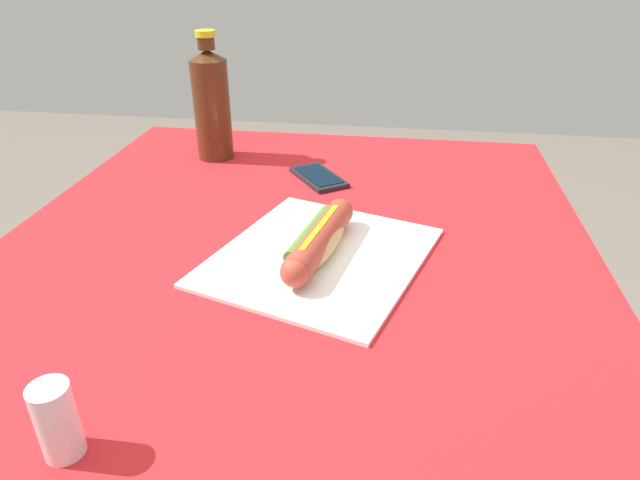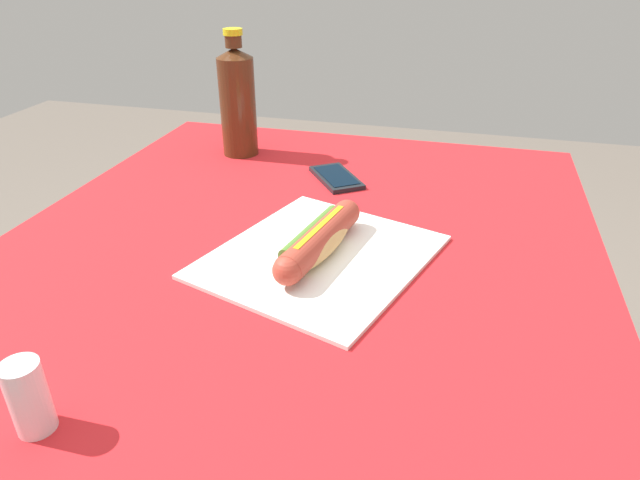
# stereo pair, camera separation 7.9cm
# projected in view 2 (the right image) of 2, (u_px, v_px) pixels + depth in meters

# --- Properties ---
(dining_table) EXTENTS (1.04, 0.90, 0.74)m
(dining_table) POSITION_uv_depth(u_px,v_px,m) (301.00, 311.00, 0.93)
(dining_table) COLOR brown
(dining_table) RESTS_ON ground
(paper_wrapper) EXTENTS (0.38, 0.36, 0.01)m
(paper_wrapper) POSITION_uv_depth(u_px,v_px,m) (320.00, 256.00, 0.81)
(paper_wrapper) COLOR white
(paper_wrapper) RESTS_ON dining_table
(hot_dog) EXTENTS (0.23, 0.08, 0.05)m
(hot_dog) POSITION_uv_depth(u_px,v_px,m) (319.00, 240.00, 0.79)
(hot_dog) COLOR tan
(hot_dog) RESTS_ON paper_wrapper
(cell_phone) EXTENTS (0.14, 0.13, 0.01)m
(cell_phone) POSITION_uv_depth(u_px,v_px,m) (336.00, 177.00, 1.07)
(cell_phone) COLOR black
(cell_phone) RESTS_ON dining_table
(soda_bottle) EXTENTS (0.07, 0.07, 0.25)m
(soda_bottle) POSITION_uv_depth(u_px,v_px,m) (238.00, 101.00, 1.15)
(soda_bottle) COLOR #4C2814
(soda_bottle) RESTS_ON dining_table
(salt_shaker) EXTENTS (0.04, 0.04, 0.08)m
(salt_shaker) POSITION_uv_depth(u_px,v_px,m) (28.00, 397.00, 0.51)
(salt_shaker) COLOR silver
(salt_shaker) RESTS_ON dining_table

